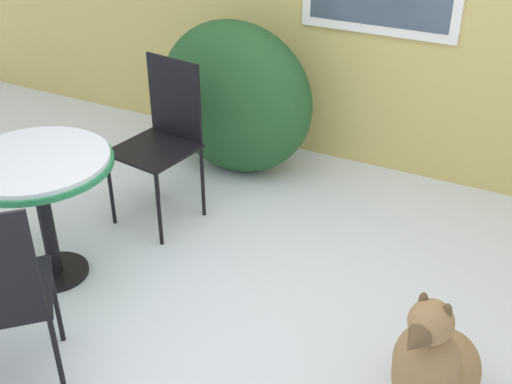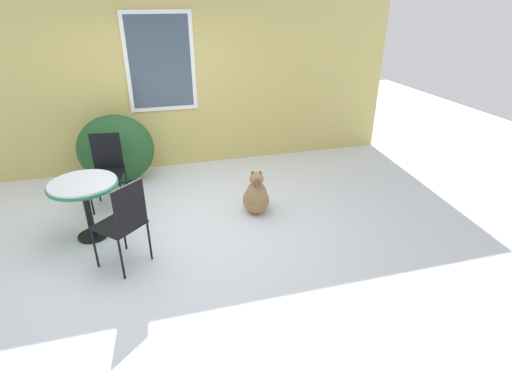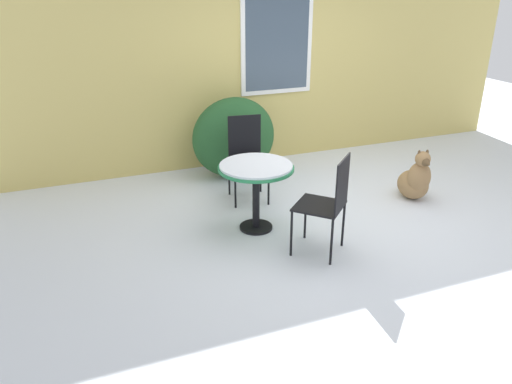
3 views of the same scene
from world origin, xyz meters
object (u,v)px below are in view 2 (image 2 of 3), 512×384
object	(u,v)px
patio_chair_near_table	(107,167)
dog	(256,197)
patio_table	(84,191)
patio_chair_far_side	(124,221)

from	to	relation	value
patio_chair_near_table	dog	world-z (taller)	patio_chair_near_table
patio_table	patio_chair_far_side	bearing A→B (deg)	-58.59
patio_table	patio_chair_far_side	size ratio (longest dim) A/B	0.79
patio_chair_near_table	patio_chair_far_side	world-z (taller)	same
patio_chair_far_side	dog	distance (m)	1.82
patio_chair_near_table	dog	size ratio (longest dim) A/B	1.50
patio_table	patio_chair_near_table	distance (m)	0.85
patio_chair_near_table	patio_chair_far_side	xyz separation A→B (m)	(0.24, -1.55, 0.00)
patio_chair_near_table	patio_table	bearing A→B (deg)	-95.65
dog	patio_chair_far_side	bearing A→B (deg)	-142.02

